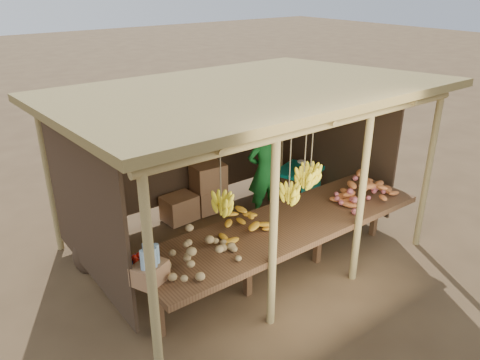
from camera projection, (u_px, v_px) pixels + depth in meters
ground at (240, 246)px, 6.80m from camera, size 60.00×60.00×0.00m
stall_structure at (233, 118)px, 6.03m from camera, size 4.70×3.50×2.43m
counter at (286, 227)px, 5.81m from camera, size 3.90×1.05×0.80m
potato_heap at (201, 250)px, 4.88m from camera, size 0.97×0.70×0.36m
sweet_potato_heap at (369, 187)px, 6.33m from camera, size 0.92×0.57×0.35m
onion_heap at (360, 188)px, 6.30m from camera, size 0.96×0.79×0.36m
banana_pile at (243, 219)px, 5.51m from camera, size 0.71×0.58×0.35m
tomato_basin at (142, 267)px, 4.76m from camera, size 0.39×0.39×0.20m
bottle_box at (149, 268)px, 4.62m from camera, size 0.41×0.37×0.42m
vendor at (265, 172)px, 7.31m from camera, size 0.68×0.56×1.59m
tarp_crate at (298, 186)px, 7.89m from camera, size 0.88×0.82×0.85m
carton_stack at (199, 194)px, 7.57m from camera, size 1.07×0.41×0.82m
burlap_sacks at (102, 248)px, 6.30m from camera, size 0.79×0.42×0.56m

